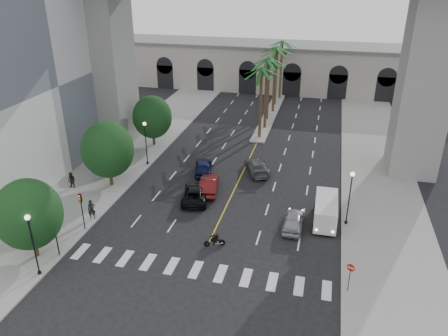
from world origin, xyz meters
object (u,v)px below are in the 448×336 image
at_px(traffic_signal_far, 81,206).
at_px(car_b, 209,185).
at_px(car_c, 195,193).
at_px(car_d, 257,166).
at_px(traffic_signal_near, 55,230).
at_px(car_e, 203,167).
at_px(pedestrian_a, 92,209).
at_px(pedestrian_b, 72,180).
at_px(cargo_van, 326,210).
at_px(do_not_enter_sign, 350,272).
at_px(motorcycle_rider, 215,240).
at_px(lamp_post_left_near, 32,240).
at_px(lamp_post_right, 350,194).
at_px(car_a, 293,221).
at_px(lamp_post_left_far, 146,140).

bearing_deg(traffic_signal_far, car_b, 47.77).
xyz_separation_m(car_c, car_d, (4.90, 7.88, 0.02)).
height_order(traffic_signal_near, traffic_signal_far, same).
height_order(car_d, car_e, car_e).
height_order(traffic_signal_near, car_b, traffic_signal_near).
bearing_deg(pedestrian_a, pedestrian_b, 109.26).
relative_size(traffic_signal_far, cargo_van, 0.68).
bearing_deg(do_not_enter_sign, motorcycle_rider, -171.98).
relative_size(traffic_signal_near, cargo_van, 0.68).
bearing_deg(cargo_van, car_b, 164.11).
relative_size(lamp_post_left_near, traffic_signal_near, 1.47).
height_order(lamp_post_right, traffic_signal_near, lamp_post_right).
xyz_separation_m(car_a, do_not_enter_sign, (4.69, -7.64, 1.04)).
bearing_deg(pedestrian_b, lamp_post_left_far, 58.79).
distance_m(traffic_signal_far, car_d, 20.27).
relative_size(car_e, pedestrian_a, 2.43).
height_order(car_b, cargo_van, cargo_van).
bearing_deg(pedestrian_b, car_b, 14.69).
distance_m(lamp_post_left_near, car_c, 16.51).
distance_m(car_d, car_e, 6.12).
relative_size(motorcycle_rider, car_e, 0.37).
height_order(traffic_signal_far, motorcycle_rider, traffic_signal_far).
bearing_deg(do_not_enter_sign, car_c, 169.42).
bearing_deg(lamp_post_right, traffic_signal_near, -155.18).
relative_size(car_b, car_c, 0.94).
bearing_deg(car_a, lamp_post_left_far, -27.18).
height_order(traffic_signal_near, motorcycle_rider, traffic_signal_near).
height_order(lamp_post_right, car_e, lamp_post_right).
relative_size(lamp_post_left_near, do_not_enter_sign, 2.17).
distance_m(lamp_post_left_far, lamp_post_right, 24.16).
relative_size(motorcycle_rider, car_d, 0.33).
distance_m(traffic_signal_near, traffic_signal_far, 4.00).
distance_m(traffic_signal_far, cargo_van, 21.82).
relative_size(lamp_post_right, traffic_signal_near, 1.47).
distance_m(lamp_post_left_far, do_not_enter_sign, 28.70).
relative_size(lamp_post_right, car_d, 1.02).
height_order(car_a, pedestrian_b, pedestrian_b).
relative_size(car_c, pedestrian_a, 2.77).
distance_m(lamp_post_right, motorcycle_rider, 12.61).
height_order(motorcycle_rider, car_b, car_b).
bearing_deg(lamp_post_left_far, lamp_post_right, -19.33).
bearing_deg(do_not_enter_sign, pedestrian_a, -166.44).
bearing_deg(car_d, pedestrian_b, 3.52).
height_order(car_c, cargo_van, cargo_van).
xyz_separation_m(traffic_signal_near, cargo_van, (20.80, 10.47, -1.24)).
xyz_separation_m(traffic_signal_near, car_b, (8.83, 13.72, -1.69)).
distance_m(car_e, cargo_van, 15.75).
height_order(traffic_signal_near, pedestrian_b, traffic_signal_near).
bearing_deg(car_c, car_b, -123.63).
bearing_deg(do_not_enter_sign, traffic_signal_far, -162.25).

